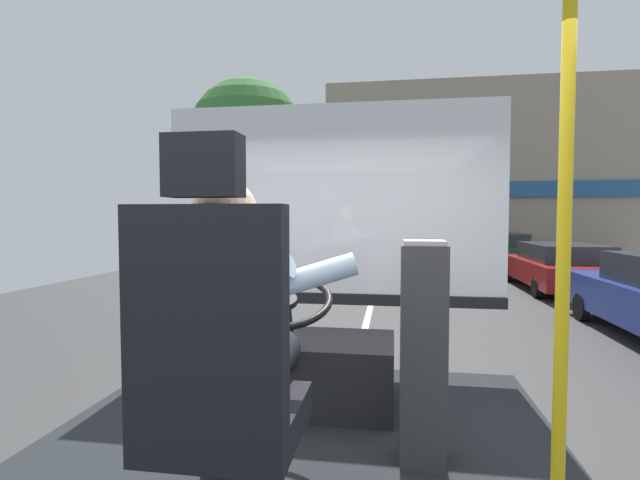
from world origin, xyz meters
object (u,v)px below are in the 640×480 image
at_px(parked_car_silver, 475,243).
at_px(bus_driver, 232,321).
at_px(parked_car_red, 560,266).
at_px(steering_console, 300,368).
at_px(handrail_pole, 564,240).
at_px(parked_car_green, 496,250).
at_px(driver_seat, 220,385).
at_px(fare_box, 423,352).

bearing_deg(parked_car_silver, bus_driver, -101.71).
bearing_deg(parked_car_red, steering_console, -115.60).
bearing_deg(handrail_pole, parked_car_green, 78.77).
height_order(steering_console, handrail_pole, handrail_pole).
height_order(bus_driver, handrail_pole, handrail_pole).
relative_size(driver_seat, parked_car_green, 0.30).
height_order(parked_car_red, parked_car_green, parked_car_green).
xyz_separation_m(driver_seat, parked_car_red, (4.77, 11.23, -0.73)).
xyz_separation_m(bus_driver, parked_car_red, (4.77, 11.11, -0.91)).
bearing_deg(parked_car_green, fare_box, -103.04).
bearing_deg(steering_console, parked_car_red, 64.40).
distance_m(driver_seat, steering_console, 1.33).
bearing_deg(fare_box, parked_car_red, 68.69).
bearing_deg(bus_driver, driver_seat, -90.00).
distance_m(handrail_pole, parked_car_silver, 20.86).
bearing_deg(driver_seat, bus_driver, 90.00).
bearing_deg(driver_seat, parked_car_red, 66.99).
relative_size(steering_console, parked_car_red, 0.25).
height_order(handrail_pole, fare_box, handrail_pole).
height_order(driver_seat, parked_car_red, driver_seat).
bearing_deg(parked_car_silver, parked_car_green, -90.23).
relative_size(bus_driver, parked_car_silver, 0.19).
distance_m(steering_console, handrail_pole, 1.72).
relative_size(fare_box, parked_car_red, 0.23).
bearing_deg(bus_driver, fare_box, 42.58).
bearing_deg(handrail_pole, parked_car_red, 71.50).
relative_size(handrail_pole, fare_box, 2.06).
height_order(bus_driver, steering_console, bus_driver).
bearing_deg(fare_box, bus_driver, -137.42).
relative_size(driver_seat, bus_driver, 1.62).
distance_m(driver_seat, handrail_pole, 1.20).
xyz_separation_m(bus_driver, handrail_pole, (1.09, 0.11, 0.28)).
bearing_deg(parked_car_silver, steering_console, -102.39).
bearing_deg(steering_console, bus_driver, -90.00).
distance_m(parked_car_red, parked_car_silver, 9.59).
xyz_separation_m(handrail_pole, parked_car_green, (3.19, 16.03, -1.13)).
distance_m(fare_box, parked_car_green, 15.94).
distance_m(bus_driver, handrail_pole, 1.13).
relative_size(handrail_pole, parked_car_red, 0.47).
relative_size(bus_driver, parked_car_green, 0.19).
xyz_separation_m(bus_driver, parked_car_green, (4.27, 16.14, -0.85)).
xyz_separation_m(bus_driver, parked_car_silver, (4.29, 20.69, -0.84)).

